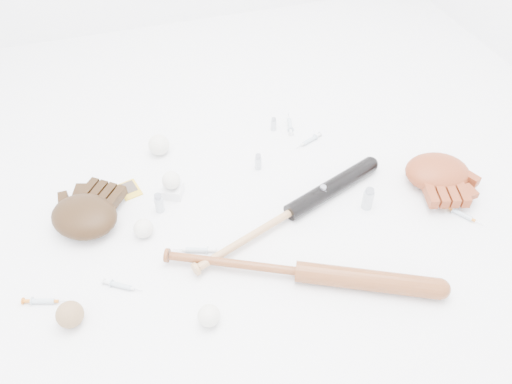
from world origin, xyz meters
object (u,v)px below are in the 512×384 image
object	(u,v)px
glove_dark	(84,216)
pedestal	(173,191)
bat_dark	(291,212)
bat_wood	(299,272)

from	to	relation	value
glove_dark	pedestal	bearing A→B (deg)	48.41
bat_dark	glove_dark	size ratio (longest dim) A/B	3.06
bat_dark	glove_dark	xyz separation A→B (m)	(-0.68, 0.18, 0.02)
bat_wood	glove_dark	size ratio (longest dim) A/B	3.29
bat_wood	glove_dark	distance (m)	0.74
bat_wood	bat_dark	bearing A→B (deg)	101.10
glove_dark	bat_wood	bearing A→B (deg)	3.29
bat_dark	bat_wood	xyz separation A→B (m)	(-0.07, -0.24, 0.00)
glove_dark	pedestal	world-z (taller)	glove_dark
bat_wood	pedestal	distance (m)	0.57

